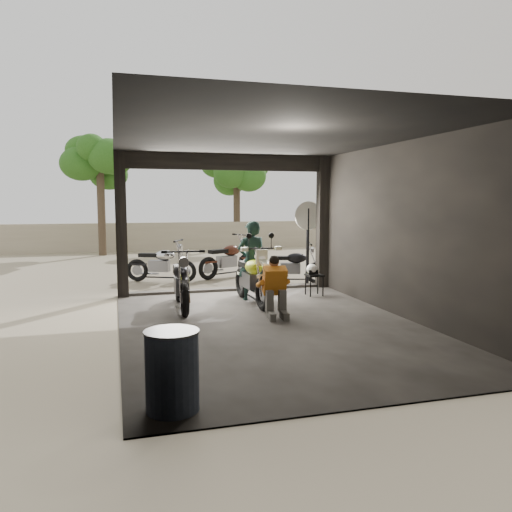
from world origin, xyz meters
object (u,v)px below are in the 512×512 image
stool (314,278)px  oil_drum (172,372)px  helmet (312,269)px  mechanic (276,289)px  left_bike (181,279)px  sign_post (308,230)px  rider (252,261)px  outside_bike_b (228,256)px  outside_bike_c (292,263)px  main_bike (252,274)px  outside_bike_a (161,261)px

stool → oil_drum: (-3.77, -5.37, -0.00)m
stool → helmet: size_ratio=1.90×
mechanic → oil_drum: mechanic is taller
left_bike → sign_post: 3.92m
rider → helmet: bearing=-177.3°
rider → stool: bearing=-178.2°
outside_bike_b → oil_drum: size_ratio=2.11×
outside_bike_b → mechanic: size_ratio=1.62×
outside_bike_c → stool: outside_bike_c is taller
helmet → main_bike: bearing=179.9°
outside_bike_a → sign_post: (3.48, -1.67, 0.85)m
outside_bike_c → mechanic: bearing=171.9°
rider → main_bike: bearing=74.5°
main_bike → mechanic: (0.09, -1.32, -0.08)m
left_bike → stool: left_bike is taller
main_bike → outside_bike_a: (-1.56, 3.40, -0.07)m
sign_post → mechanic: bearing=-117.3°
oil_drum → mechanic: bearing=57.6°
main_bike → mechanic: main_bike is taller
outside_bike_c → oil_drum: (-3.87, -7.11, -0.11)m
oil_drum → sign_post: (4.11, 6.64, 0.99)m
left_bike → outside_bike_a: (-0.09, 3.47, -0.05)m
mechanic → stool: (1.49, 1.77, -0.12)m
main_bike → oil_drum: (-2.19, -4.91, -0.21)m
stool → rider: bearing=-177.0°
outside_bike_b → oil_drum: (-2.51, -8.62, -0.18)m
left_bike → oil_drum: (-0.72, -4.84, -0.19)m
outside_bike_a → outside_bike_c: bearing=-86.3°
outside_bike_c → stool: bearing=-167.1°
oil_drum → left_bike: bearing=81.6°
mechanic → outside_bike_b: bearing=93.9°
outside_bike_a → sign_post: 3.95m
stool → mechanic: bearing=-130.0°
helmet → left_bike: bearing=172.9°
left_bike → outside_bike_b: (1.79, 3.78, -0.01)m
main_bike → rider: rider is taller
outside_bike_b → outside_bike_c: (1.36, -1.51, -0.07)m
left_bike → outside_bike_b: size_ratio=1.02×
left_bike → helmet: size_ratio=6.92×
left_bike → outside_bike_b: bearing=67.2°
rider → sign_post: size_ratio=0.81×
oil_drum → outside_bike_b: bearing=73.8°
outside_bike_b → sign_post: size_ratio=0.83×
mechanic → helmet: (1.44, 1.79, 0.07)m
rider → sign_post: bearing=-144.7°
outside_bike_a → outside_bike_b: size_ratio=0.94×
outside_bike_c → helmet: 1.73m
rider → oil_drum: bearing=65.4°
outside_bike_c → sign_post: 1.03m
outside_bike_a → helmet: bearing=-109.3°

